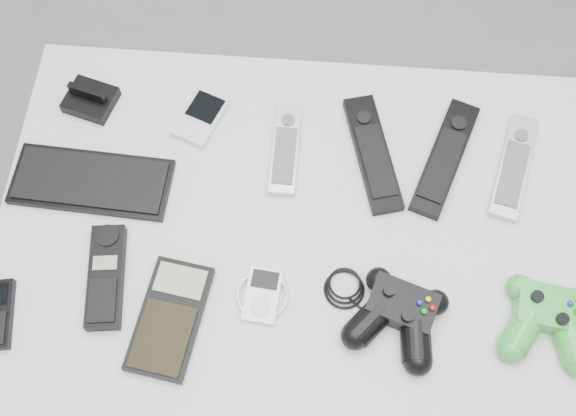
# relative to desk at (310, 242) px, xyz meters

# --- Properties ---
(floor) EXTENTS (3.50, 3.50, 0.00)m
(floor) POSITION_rel_desk_xyz_m (0.07, 0.03, -0.65)
(floor) COLOR slate
(floor) RESTS_ON ground
(desk) EXTENTS (1.06, 0.68, 0.71)m
(desk) POSITION_rel_desk_xyz_m (0.00, 0.00, 0.00)
(desk) COLOR #A6A6A9
(desk) RESTS_ON floor
(pda_keyboard) EXTENTS (0.28, 0.13, 0.02)m
(pda_keyboard) POSITION_rel_desk_xyz_m (-0.38, 0.05, 0.07)
(pda_keyboard) COLOR black
(pda_keyboard) RESTS_ON desk
(dock_bracket) EXTENTS (0.10, 0.09, 0.05)m
(dock_bracket) POSITION_rel_desk_xyz_m (-0.41, 0.22, 0.08)
(dock_bracket) COLOR black
(dock_bracket) RESTS_ON desk
(pda) EXTENTS (0.10, 0.12, 0.02)m
(pda) POSITION_rel_desk_xyz_m (-0.21, 0.20, 0.07)
(pda) COLOR #B6B7BE
(pda) RESTS_ON desk
(remote_silver_a) EXTENTS (0.05, 0.18, 0.02)m
(remote_silver_a) POSITION_rel_desk_xyz_m (-0.05, 0.14, 0.07)
(remote_silver_a) COLOR #B6B7BE
(remote_silver_a) RESTS_ON desk
(remote_black_a) EXTENTS (0.13, 0.24, 0.02)m
(remote_black_a) POSITION_rel_desk_xyz_m (0.22, 0.15, 0.07)
(remote_black_a) COLOR black
(remote_black_a) RESTS_ON desk
(remote_black_b) EXTENTS (0.11, 0.23, 0.02)m
(remote_black_b) POSITION_rel_desk_xyz_m (0.10, 0.15, 0.07)
(remote_black_b) COLOR black
(remote_black_b) RESTS_ON desk
(remote_silver_b) EXTENTS (0.10, 0.21, 0.02)m
(remote_silver_b) POSITION_rel_desk_xyz_m (0.34, 0.14, 0.07)
(remote_silver_b) COLOR #AFAEB5
(remote_silver_b) RESTS_ON desk
(cordless_handset) EXTENTS (0.07, 0.18, 0.03)m
(cordless_handset) POSITION_rel_desk_xyz_m (-0.32, -0.11, 0.08)
(cordless_handset) COLOR black
(cordless_handset) RESTS_ON desk
(calculator) EXTENTS (0.12, 0.20, 0.02)m
(calculator) POSITION_rel_desk_xyz_m (-0.21, -0.17, 0.07)
(calculator) COLOR black
(calculator) RESTS_ON desk
(mp3_player) EXTENTS (0.09, 0.10, 0.02)m
(mp3_player) POSITION_rel_desk_xyz_m (-0.07, -0.13, 0.07)
(mp3_player) COLOR silver
(mp3_player) RESTS_ON desk
(controller_black) EXTENTS (0.28, 0.23, 0.05)m
(controller_black) POSITION_rel_desk_xyz_m (0.14, -0.14, 0.09)
(controller_black) COLOR black
(controller_black) RESTS_ON desk
(controller_green) EXTENTS (0.17, 0.18, 0.05)m
(controller_green) POSITION_rel_desk_xyz_m (0.38, -0.13, 0.09)
(controller_green) COLOR #238124
(controller_green) RESTS_ON desk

